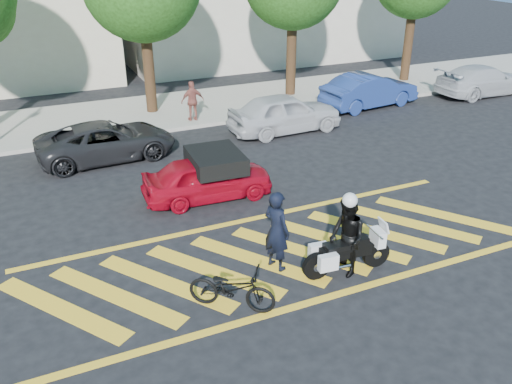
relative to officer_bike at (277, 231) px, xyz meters
name	(u,v)px	position (x,y,z in m)	size (l,w,h in m)	color
ground	(281,255)	(0.33, 0.42, -0.95)	(90.00, 90.00, 0.00)	black
sidewalk	(153,113)	(0.33, 12.42, -0.88)	(60.00, 5.00, 0.15)	#9E998E
crosswalk	(279,255)	(0.29, 0.42, -0.95)	(12.33, 4.00, 0.01)	yellow
officer_bike	(277,231)	(0.00, 0.00, 0.00)	(0.69, 0.46, 1.90)	black
bicycle	(232,288)	(-1.47, -0.97, -0.48)	(0.63, 1.81, 0.95)	black
police_motorcycle	(346,253)	(1.32, -0.82, -0.44)	(2.14, 0.70, 0.94)	black
officer_moto	(347,237)	(1.30, -0.83, -0.04)	(0.89, 0.69, 1.83)	black
red_convertible	(208,178)	(-0.21, 4.01, -0.33)	(1.48, 3.68, 1.25)	#A7071A
parked_mid_left	(107,141)	(-2.28, 8.22, -0.32)	(2.09, 4.54, 1.26)	black
parked_mid_right	(285,113)	(4.40, 8.22, -0.21)	(1.76, 4.36, 1.49)	silver
parked_right	(369,90)	(9.21, 9.62, -0.22)	(1.54, 4.42, 1.46)	navy
parked_far_right	(483,80)	(15.16, 9.07, -0.27)	(1.92, 4.73, 1.37)	#B7BAC0
pedestrian_right	(193,101)	(1.51, 10.53, -0.02)	(0.92, 0.38, 1.57)	#A05548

